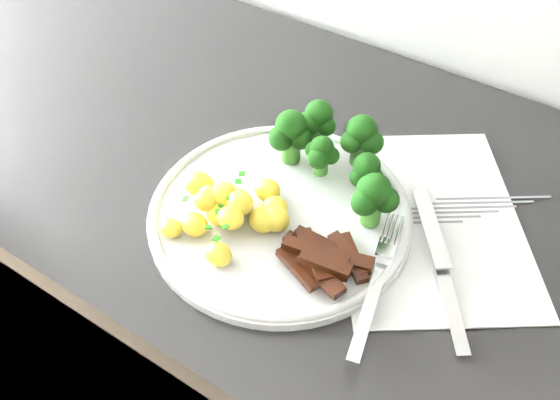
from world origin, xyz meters
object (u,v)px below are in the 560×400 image
(plate, at_px, (280,213))
(broccoli, at_px, (337,150))
(knife, at_px, (445,285))
(recipe_paper, at_px, (429,219))
(counter, at_px, (364,394))
(fork, at_px, (375,288))
(beef_strips, at_px, (325,258))
(potatoes, at_px, (231,208))

(plate, xyz_separation_m, broccoli, (0.02, 0.08, 0.05))
(knife, bearing_deg, recipe_paper, 123.00)
(counter, relative_size, fork, 12.25)
(broccoli, distance_m, knife, 0.20)
(broccoli, distance_m, beef_strips, 0.14)
(fork, bearing_deg, beef_strips, 176.53)
(broccoli, distance_m, potatoes, 0.14)
(knife, bearing_deg, counter, 139.73)
(potatoes, relative_size, knife, 0.75)
(counter, height_order, fork, fork)
(fork, height_order, knife, fork)
(recipe_paper, distance_m, knife, 0.10)
(potatoes, xyz_separation_m, fork, (0.18, -0.00, -0.01))
(plate, bearing_deg, knife, 2.63)
(fork, xyz_separation_m, knife, (0.06, 0.05, -0.01))
(broccoli, bearing_deg, plate, -106.61)
(fork, distance_m, knife, 0.08)
(counter, distance_m, fork, 0.48)
(recipe_paper, height_order, fork, fork)
(plate, height_order, broccoli, broccoli)
(beef_strips, relative_size, knife, 0.56)
(counter, distance_m, potatoes, 0.51)
(plate, relative_size, broccoli, 1.67)
(recipe_paper, height_order, knife, knife)
(fork, relative_size, knife, 1.04)
(plate, height_order, fork, fork)
(knife, bearing_deg, fork, -138.55)
(counter, xyz_separation_m, knife, (0.08, -0.07, 0.45))
(beef_strips, relative_size, fork, 0.54)
(recipe_paper, xyz_separation_m, knife, (0.05, -0.08, 0.01))
(recipe_paper, bearing_deg, broccoli, -175.17)
(potatoes, distance_m, beef_strips, 0.12)
(fork, bearing_deg, counter, 101.77)
(counter, relative_size, potatoes, 17.00)
(plate, distance_m, beef_strips, 0.09)
(potatoes, bearing_deg, fork, -0.80)
(beef_strips, height_order, knife, beef_strips)
(knife, bearing_deg, plate, -177.37)
(recipe_paper, relative_size, broccoli, 1.97)
(beef_strips, xyz_separation_m, knife, (0.12, 0.05, -0.01))
(recipe_paper, distance_m, broccoli, 0.13)
(potatoes, bearing_deg, recipe_paper, 35.27)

